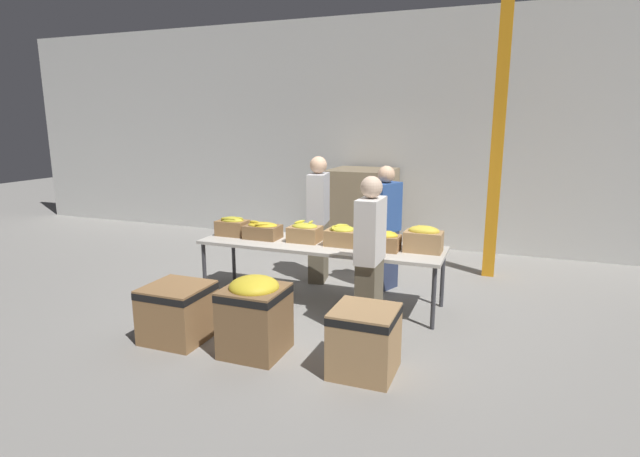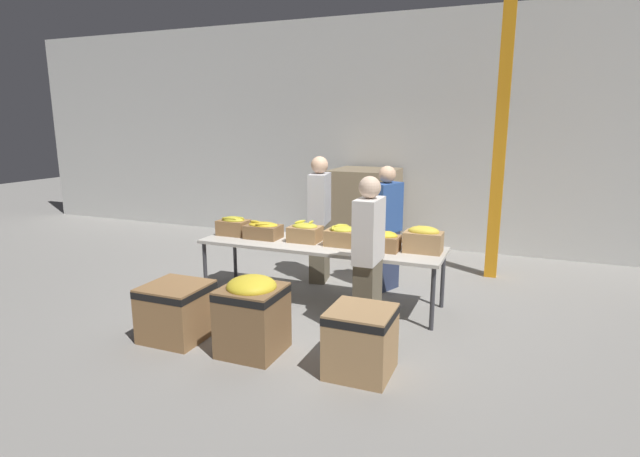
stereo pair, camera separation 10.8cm
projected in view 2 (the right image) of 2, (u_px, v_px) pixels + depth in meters
ground_plane at (320, 301)px, 6.25m from camera, size 30.00×30.00×0.00m
wall_back at (389, 133)px, 8.77m from camera, size 16.00×0.08×4.00m
sorting_table at (320, 247)px, 6.11m from camera, size 3.00×0.84×0.74m
banana_box_0 at (233, 226)px, 6.54m from camera, size 0.39×0.27×0.26m
banana_box_1 at (263, 230)px, 6.36m from camera, size 0.44×0.30×0.24m
banana_box_2 at (305, 232)px, 6.18m from camera, size 0.38×0.30×0.26m
banana_box_3 at (342, 235)px, 5.99m from camera, size 0.38×0.30×0.26m
banana_box_4 at (380, 240)px, 5.77m from camera, size 0.44×0.28×0.23m
banana_box_5 at (423, 239)px, 5.68m from camera, size 0.43×0.30×0.31m
volunteer_0 at (386, 229)px, 6.55m from camera, size 0.37×0.49×1.65m
volunteer_1 at (368, 258)px, 5.13m from camera, size 0.23×0.45×1.68m
volunteer_2 at (320, 220)px, 6.90m from camera, size 0.31×0.50×1.75m
donation_bin_0 at (177, 309)px, 5.14m from camera, size 0.61×0.61×0.58m
donation_bin_1 at (252, 312)px, 4.80m from camera, size 0.57×0.57×0.77m
donation_bin_2 at (361, 339)px, 4.41m from camera, size 0.56×0.56×0.60m
support_pillar at (501, 137)px, 6.85m from camera, size 0.17×0.17×4.00m
pallet_stack_0 at (365, 211)px, 8.53m from camera, size 1.14×1.14×1.42m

